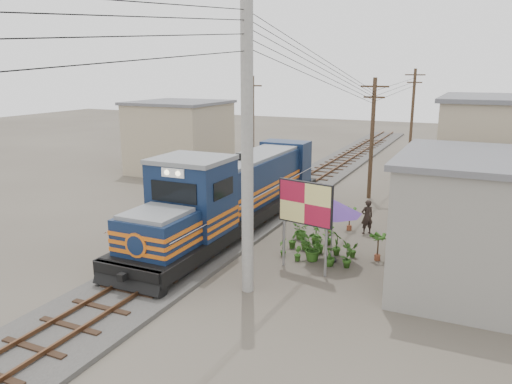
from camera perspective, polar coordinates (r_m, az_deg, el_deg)
The scene contains 16 objects.
ground at distance 19.65m, azimuth -9.64°, elevation -8.62°, with size 120.00×120.00×0.00m, color #473F35.
ballast at distance 27.97m, azimuth 1.93°, elevation -1.42°, with size 3.60×70.00×0.16m, color #595651.
track at distance 27.92m, azimuth 1.93°, elevation -1.06°, with size 1.15×70.00×0.12m.
locomotive at distance 23.42m, azimuth -2.54°, elevation -0.31°, with size 2.92×15.86×3.93m.
utility_pole_main at distance 16.15m, azimuth -1.01°, elevation 5.14°, with size 0.40×0.40×10.00m.
wooden_pole_mid at distance 29.72m, azimuth 13.12°, elevation 6.22°, with size 1.60×0.24×7.00m.
wooden_pole_far at distance 43.39m, azimuth 17.43°, elevation 8.60°, with size 1.60×0.24×7.50m.
wooden_pole_left at distance 36.52m, azimuth -0.38°, elevation 7.94°, with size 1.60×0.24×7.00m.
power_lines at distance 25.66m, azimuth 0.42°, elevation 14.12°, with size 9.65×19.00×3.30m.
shophouse_front at distance 18.61m, azimuth 27.03°, elevation -3.57°, with size 7.35×6.30×4.70m.
shophouse_back at distance 37.26m, azimuth 25.44°, elevation 4.29°, with size 6.30×6.30×4.20m.
shophouse_left at distance 37.35m, azimuth -8.71°, elevation 6.27°, with size 6.30×6.30×5.20m.
billboard at distance 18.45m, azimuth 5.64°, elevation -1.57°, with size 2.22×0.57×3.47m.
market_umbrella at distance 19.62m, azimuth 8.77°, elevation -1.69°, with size 3.02×3.02×2.55m.
vendor at distance 23.63m, azimuth 12.57°, elevation -2.79°, with size 0.59×0.39×1.62m, color black.
plant_nursery at distance 20.88m, azimuth 6.83°, elevation -5.82°, with size 3.39×3.09×1.09m.
Camera 1 is at (10.46, -14.87, 7.45)m, focal length 35.00 mm.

